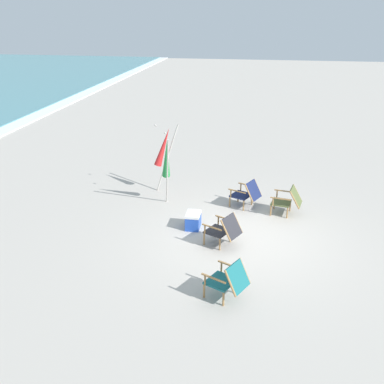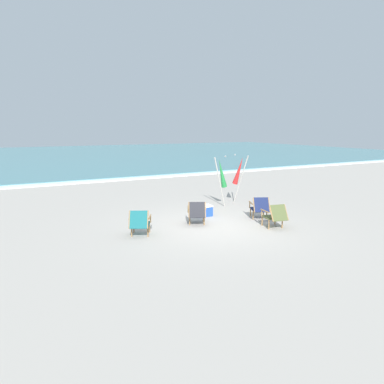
{
  "view_description": "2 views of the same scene",
  "coord_description": "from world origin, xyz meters",
  "px_view_note": "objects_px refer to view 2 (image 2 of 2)",
  "views": [
    {
      "loc": [
        -9.56,
        -0.4,
        5.09
      ],
      "look_at": [
        0.53,
        1.31,
        0.88
      ],
      "focal_mm": 42.0,
      "sensor_mm": 36.0,
      "label": 1
    },
    {
      "loc": [
        -5.56,
        -8.98,
        3.09
      ],
      "look_at": [
        0.19,
        1.93,
        0.77
      ],
      "focal_mm": 32.0,
      "sensor_mm": 36.0,
      "label": 2
    }
  ],
  "objects_px": {
    "beach_chair_back_left": "(275,215)",
    "umbrella_furled_red": "(239,171)",
    "umbrella_furled_green": "(222,174)",
    "cooler_box": "(205,211)",
    "beach_chair_front_right": "(197,212)",
    "beach_chair_mid_center": "(140,222)",
    "beach_chair_far_center": "(260,207)"
  },
  "relations": [
    {
      "from": "beach_chair_mid_center",
      "to": "beach_chair_front_right",
      "type": "bearing_deg",
      "value": 8.06
    },
    {
      "from": "beach_chair_front_right",
      "to": "cooler_box",
      "type": "height_order",
      "value": "beach_chair_front_right"
    },
    {
      "from": "beach_chair_front_right",
      "to": "cooler_box",
      "type": "distance_m",
      "value": 1.16
    },
    {
      "from": "beach_chair_front_right",
      "to": "beach_chair_mid_center",
      "type": "relative_size",
      "value": 1.02
    },
    {
      "from": "beach_chair_front_right",
      "to": "beach_chair_far_center",
      "type": "height_order",
      "value": "beach_chair_far_center"
    },
    {
      "from": "beach_chair_front_right",
      "to": "beach_chair_far_center",
      "type": "bearing_deg",
      "value": -9.87
    },
    {
      "from": "beach_chair_front_right",
      "to": "beach_chair_far_center",
      "type": "relative_size",
      "value": 1.02
    },
    {
      "from": "umbrella_furled_red",
      "to": "beach_chair_mid_center",
      "type": "bearing_deg",
      "value": -155.05
    },
    {
      "from": "beach_chair_far_center",
      "to": "umbrella_furled_red",
      "type": "relative_size",
      "value": 0.46
    },
    {
      "from": "beach_chair_back_left",
      "to": "umbrella_furled_red",
      "type": "bearing_deg",
      "value": 72.22
    },
    {
      "from": "beach_chair_back_left",
      "to": "umbrella_furled_green",
      "type": "relative_size",
      "value": 0.42
    },
    {
      "from": "beach_chair_far_center",
      "to": "umbrella_furled_green",
      "type": "height_order",
      "value": "umbrella_furled_green"
    },
    {
      "from": "beach_chair_mid_center",
      "to": "beach_chair_back_left",
      "type": "height_order",
      "value": "beach_chair_mid_center"
    },
    {
      "from": "beach_chair_mid_center",
      "to": "umbrella_furled_red",
      "type": "height_order",
      "value": "umbrella_furled_red"
    },
    {
      "from": "beach_chair_back_left",
      "to": "cooler_box",
      "type": "bearing_deg",
      "value": 117.09
    },
    {
      "from": "umbrella_furled_red",
      "to": "cooler_box",
      "type": "relative_size",
      "value": 4.15
    },
    {
      "from": "beach_chair_back_left",
      "to": "beach_chair_mid_center",
      "type": "bearing_deg",
      "value": 163.35
    },
    {
      "from": "umbrella_furled_green",
      "to": "umbrella_furled_red",
      "type": "bearing_deg",
      "value": 17.14
    },
    {
      "from": "beach_chair_far_center",
      "to": "umbrella_furled_red",
      "type": "distance_m",
      "value": 2.79
    },
    {
      "from": "beach_chair_front_right",
      "to": "beach_chair_back_left",
      "type": "bearing_deg",
      "value": -37.05
    },
    {
      "from": "umbrella_furled_green",
      "to": "cooler_box",
      "type": "distance_m",
      "value": 1.95
    },
    {
      "from": "beach_chair_mid_center",
      "to": "beach_chair_far_center",
      "type": "xyz_separation_m",
      "value": [
        4.27,
        -0.1,
        -0.0
      ]
    },
    {
      "from": "beach_chair_back_left",
      "to": "cooler_box",
      "type": "height_order",
      "value": "beach_chair_back_left"
    },
    {
      "from": "beach_chair_far_center",
      "to": "umbrella_furled_red",
      "type": "height_order",
      "value": "umbrella_furled_red"
    },
    {
      "from": "beach_chair_far_center",
      "to": "beach_chair_back_left",
      "type": "relative_size",
      "value": 1.08
    },
    {
      "from": "beach_chair_front_right",
      "to": "beach_chair_mid_center",
      "type": "bearing_deg",
      "value": -171.94
    },
    {
      "from": "beach_chair_back_left",
      "to": "beach_chair_front_right",
      "type": "bearing_deg",
      "value": 142.95
    },
    {
      "from": "beach_chair_far_center",
      "to": "beach_chair_back_left",
      "type": "xyz_separation_m",
      "value": [
        -0.28,
        -1.09,
        -0.0
      ]
    },
    {
      "from": "umbrella_furled_green",
      "to": "beach_chair_far_center",
      "type": "bearing_deg",
      "value": -85.29
    },
    {
      "from": "beach_chair_mid_center",
      "to": "beach_chair_back_left",
      "type": "relative_size",
      "value": 1.07
    },
    {
      "from": "beach_chair_far_center",
      "to": "umbrella_furled_green",
      "type": "relative_size",
      "value": 0.46
    },
    {
      "from": "beach_chair_back_left",
      "to": "umbrella_furled_green",
      "type": "bearing_deg",
      "value": 88.25
    }
  ]
}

